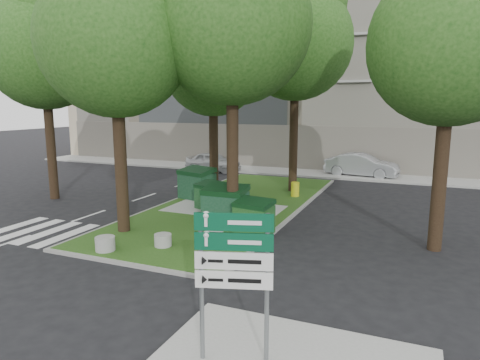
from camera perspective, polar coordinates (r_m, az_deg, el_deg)
The scene contains 23 objects.
ground at distance 13.72m, azimuth -16.64°, elevation -10.45°, with size 120.00×120.00×0.00m, color black.
median_island at distance 20.02m, azimuth -0.86°, elevation -3.34°, with size 6.00×16.00×0.12m, color #234D16.
median_kerb at distance 20.02m, azimuth -0.86°, elevation -3.36°, with size 6.30×16.30×0.10m, color gray.
building_sidewalk at distance 29.89m, azimuth 6.36°, elevation 1.10°, with size 42.00×3.00×0.12m, color #999993.
zebra_crossing at distance 17.21m, azimuth -23.21°, elevation -6.61°, with size 5.00×3.00×0.01m, color silver.
apartment_building at distance 36.92m, azimuth 10.04°, elevation 15.08°, with size 41.00×12.00×16.00m, color tan.
tree_median_near_left at distance 15.96m, azimuth -16.05°, elevation 19.11°, with size 5.20×5.20×10.53m.
tree_median_near_right at distance 16.01m, azimuth -0.66°, elevation 21.89°, with size 5.60×5.60×11.46m.
tree_median_mid at distance 21.14m, azimuth -3.36°, elevation 16.24°, with size 4.80×4.80×9.99m.
tree_median_far at distance 22.98m, azimuth 7.73°, elevation 19.05°, with size 5.80×5.80×11.93m.
tree_street_left at distance 23.26m, azimuth -24.55°, elevation 16.49°, with size 5.40×5.40×11.00m.
tree_street_right at distance 15.07m, azimuth 26.81°, elevation 17.71°, with size 5.00×5.00×10.06m.
dumpster_a at distance 21.07m, azimuth -5.77°, elevation -0.47°, with size 1.92×1.58×1.55m.
dumpster_b at distance 18.94m, azimuth -3.89°, elevation -2.13°, with size 1.55×1.30×1.22m.
dumpster_c at distance 16.53m, azimuth -1.95°, elevation -3.40°, with size 1.68×1.20×1.53m.
dumpster_d at distance 15.46m, azimuth 1.86°, elevation -4.89°, with size 1.48×1.15×1.25m.
bollard_left at distance 14.38m, azimuth -17.53°, elevation -8.09°, with size 0.62×0.62×0.44m, color #969691.
bollard_right at distance 14.22m, azimuth -3.52°, elevation -7.80°, with size 0.64×0.64×0.46m, color gray.
bollard_mid at distance 14.36m, azimuth -10.24°, elevation -7.89°, with size 0.56×0.56×0.40m, color gray.
litter_bin at distance 21.68m, azimuth 7.35°, elevation -1.24°, with size 0.41×0.41×0.72m, color gold.
directional_sign at distance 7.63m, azimuth -0.81°, elevation -11.13°, with size 1.33×0.46×2.76m.
car_white at distance 30.25m, azimuth -3.60°, elevation 2.44°, with size 1.61×3.99×1.36m, color silver.
car_silver at distance 29.04m, azimuth 15.90°, elevation 1.91°, with size 1.62×4.65×1.53m, color #9A9DA2.
Camera 1 is at (8.32, -9.83, 4.72)m, focal length 32.00 mm.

